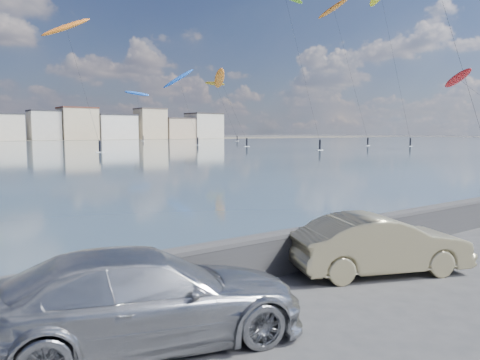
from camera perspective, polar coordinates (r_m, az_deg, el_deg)
name	(u,v)px	position (r m, az deg, el deg)	size (l,w,h in m)	color
ground	(326,322)	(9.01, 10.49, -16.66)	(700.00, 700.00, 0.00)	#333335
seawall	(239,258)	(10.74, -0.17, -9.54)	(400.00, 0.36, 1.08)	#28282B
car_silver	(145,297)	(7.96, -11.54, -13.83)	(2.17, 5.33, 1.55)	#A6A8AD
car_champagne	(379,244)	(11.97, 16.61, -7.49)	(1.52, 4.36, 1.44)	tan
kitesurfer_0	(334,10)	(121.19, 11.39, 19.62)	(6.93, 12.79, 35.14)	orange
kitesurfer_3	(460,80)	(101.43, 25.19, 11.01)	(5.10, 19.07, 15.65)	red
kitesurfer_9	(66,28)	(96.65, -20.43, 16.93)	(9.15, 18.00, 25.35)	orange
kitesurfer_10	(215,85)	(173.77, -3.03, 11.52)	(6.47, 14.79, 21.95)	#BF8C19
kitesurfer_13	(137,94)	(176.66, -12.47, 10.21)	(8.49, 12.00, 18.69)	blue
kitesurfer_16	(179,79)	(129.38, -7.49, 12.10)	(9.15, 14.70, 20.67)	blue
kitesurfer_18	(220,79)	(121.52, -2.48, 12.18)	(6.99, 20.31, 19.42)	orange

